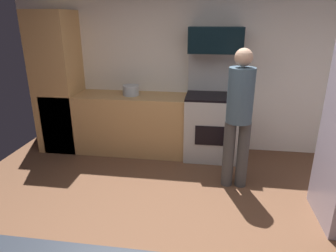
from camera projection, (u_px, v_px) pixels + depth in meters
ground_plane at (159, 242)px, 2.82m from camera, size 5.20×4.80×0.02m
wall_back at (184, 66)px, 4.56m from camera, size 5.20×0.12×2.60m
lower_cabinet_run at (123, 123)px, 4.63m from camera, size 2.40×0.60×0.90m
cabinet_column at (58, 83)px, 4.57m from camera, size 0.60×0.60×2.10m
oven_range at (211, 123)px, 4.42m from camera, size 0.76×0.65×1.53m
microwave at (216, 40)px, 4.10m from camera, size 0.74×0.38×0.35m
person_cook at (239, 113)px, 3.46m from camera, size 0.31×0.30×1.68m
stock_pot at (131, 90)px, 4.44m from camera, size 0.24×0.24×0.15m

